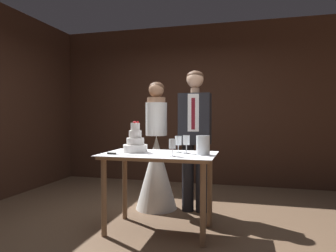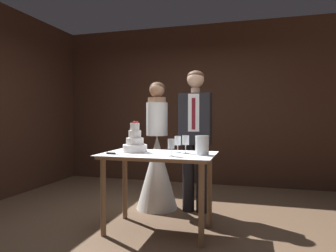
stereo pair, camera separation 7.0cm
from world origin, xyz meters
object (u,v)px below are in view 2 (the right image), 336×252
at_px(wine_glass_middle, 186,141).
at_px(hurricane_candle, 202,146).
at_px(cake_knife, 118,154).
at_px(cake_table, 158,165).
at_px(wine_glass_far, 171,145).
at_px(wine_glass_near, 178,141).
at_px(bride, 157,162).
at_px(groom, 195,132).
at_px(tiered_cake, 135,143).

distance_m(wine_glass_middle, hurricane_candle, 0.20).
relative_size(cake_knife, hurricane_candle, 2.21).
xyz_separation_m(cake_table, wine_glass_far, (0.19, -0.18, 0.23)).
bearing_deg(hurricane_candle, wine_glass_near, 156.02).
distance_m(cake_table, wine_glass_far, 0.35).
distance_m(bride, groom, 0.65).
bearing_deg(bride, hurricane_candle, -46.01).
xyz_separation_m(wine_glass_far, hurricane_candle, (0.27, 0.19, -0.02)).
xyz_separation_m(cake_table, wine_glass_middle, (0.28, 0.08, 0.25)).
relative_size(tiered_cake, wine_glass_near, 1.91).
height_order(tiered_cake, cake_knife, tiered_cake).
height_order(wine_glass_far, hurricane_candle, hurricane_candle).
bearing_deg(tiered_cake, bride, 87.75).
bearing_deg(cake_knife, cake_table, 38.00).
bearing_deg(hurricane_candle, wine_glass_far, -145.92).
xyz_separation_m(tiered_cake, wine_glass_near, (0.46, 0.09, 0.02)).
bearing_deg(bride, groom, -0.04).
distance_m(tiered_cake, groom, 0.89).
height_order(bride, groom, groom).
bearing_deg(hurricane_candle, bride, 133.99).
distance_m(tiered_cake, wine_glass_middle, 0.56).
relative_size(cake_table, cake_knife, 2.75).
bearing_deg(hurricane_candle, tiered_cake, 176.98).
xyz_separation_m(cake_knife, groom, (0.62, 0.96, 0.18)).
bearing_deg(wine_glass_middle, groom, 91.71).
xyz_separation_m(wine_glass_near, wine_glass_middle, (0.10, -0.05, 0.01)).
bearing_deg(cake_knife, tiered_cake, 80.32).
height_order(wine_glass_middle, bride, bride).
relative_size(cake_table, tiered_cake, 3.49).
bearing_deg(wine_glass_near, bride, 125.08).
bearing_deg(wine_glass_near, hurricane_candle, -23.98).
bearing_deg(hurricane_candle, wine_glass_middle, 158.95).
bearing_deg(wine_glass_far, wine_glass_middle, 70.96).
bearing_deg(cake_knife, bride, 91.44).
bearing_deg(cake_knife, wine_glass_near, 40.57).
bearing_deg(groom, wine_glass_far, -94.23).
bearing_deg(cake_knife, wine_glass_middle, 32.47).
xyz_separation_m(wine_glass_middle, groom, (-0.02, 0.67, 0.06)).
bearing_deg(wine_glass_far, groom, 85.77).
distance_m(cake_knife, groom, 1.16).
bearing_deg(wine_glass_middle, cake_table, -163.65).
distance_m(cake_knife, wine_glass_middle, 0.71).
bearing_deg(cake_table, tiered_cake, 170.26).
xyz_separation_m(cake_table, groom, (0.26, 0.75, 0.30)).
bearing_deg(cake_table, cake_knife, -149.98).
bearing_deg(groom, hurricane_candle, -74.51).
distance_m(hurricane_candle, groom, 0.77).
xyz_separation_m(cake_knife, bride, (0.11, 0.96, -0.22)).
xyz_separation_m(wine_glass_far, bride, (-0.44, 0.93, -0.33)).
bearing_deg(bride, wine_glass_middle, -51.64).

